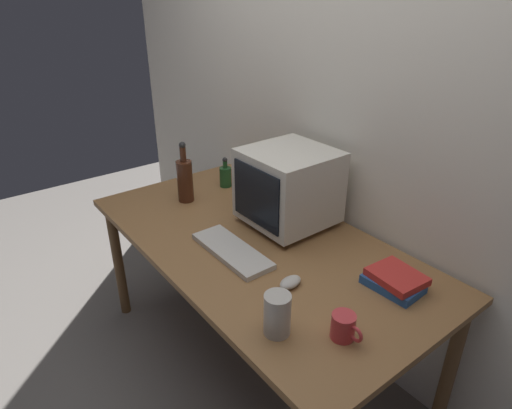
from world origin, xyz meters
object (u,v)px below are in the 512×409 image
(keyboard, at_px, (232,251))
(bottle_short, at_px, (225,176))
(crt_monitor, at_px, (288,187))
(book_stack, at_px, (395,280))
(bottle_tall, at_px, (185,179))
(metal_canister, at_px, (277,314))
(computer_mouse, at_px, (290,282))
(mug, at_px, (344,327))

(keyboard, height_order, bottle_short, bottle_short)
(crt_monitor, height_order, book_stack, crt_monitor)
(bottle_short, bearing_deg, bottle_tall, -84.08)
(metal_canister, bearing_deg, bottle_tall, 166.40)
(crt_monitor, distance_m, keyboard, 0.41)
(metal_canister, bearing_deg, computer_mouse, 128.53)
(metal_canister, bearing_deg, crt_monitor, 136.29)
(computer_mouse, distance_m, metal_canister, 0.26)
(book_stack, bearing_deg, crt_monitor, 179.05)
(keyboard, xyz_separation_m, mug, (0.64, -0.00, 0.03))
(computer_mouse, relative_size, bottle_short, 0.57)
(computer_mouse, distance_m, bottle_short, 0.99)
(bottle_short, bearing_deg, book_stack, -1.07)
(bottle_tall, xyz_separation_m, metal_canister, (1.06, -0.26, -0.05))
(bottle_tall, bearing_deg, metal_canister, -13.60)
(bottle_short, distance_m, mug, 1.30)
(crt_monitor, relative_size, bottle_short, 2.24)
(crt_monitor, xyz_separation_m, bottle_short, (-0.55, 0.01, -0.13))
(book_stack, bearing_deg, metal_canister, -99.72)
(computer_mouse, height_order, book_stack, book_stack)
(computer_mouse, xyz_separation_m, bottle_short, (-0.93, 0.33, 0.05))
(computer_mouse, xyz_separation_m, book_stack, (0.25, 0.31, 0.01))
(bottle_short, bearing_deg, crt_monitor, -1.21)
(book_stack, bearing_deg, bottle_short, 178.93)
(bottle_short, bearing_deg, mug, -16.81)
(crt_monitor, relative_size, computer_mouse, 3.90)
(bottle_short, relative_size, mug, 1.45)
(bottle_tall, xyz_separation_m, book_stack, (1.15, 0.25, -0.09))
(keyboard, height_order, metal_canister, metal_canister)
(computer_mouse, bearing_deg, crt_monitor, 133.22)
(bottle_tall, bearing_deg, mug, -4.82)
(keyboard, relative_size, book_stack, 1.94)
(keyboard, height_order, computer_mouse, computer_mouse)
(computer_mouse, bearing_deg, metal_canister, -58.53)
(keyboard, distance_m, computer_mouse, 0.33)
(crt_monitor, bearing_deg, book_stack, -0.95)
(mug, bearing_deg, book_stack, 100.16)
(bottle_tall, height_order, book_stack, bottle_tall)
(metal_canister, bearing_deg, book_stack, 80.28)
(crt_monitor, height_order, computer_mouse, crt_monitor)
(keyboard, xyz_separation_m, computer_mouse, (0.33, 0.05, 0.01))
(bottle_tall, bearing_deg, book_stack, 12.30)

